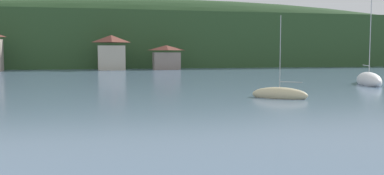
{
  "coord_description": "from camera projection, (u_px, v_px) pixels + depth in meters",
  "views": [
    {
      "loc": [
        -4.28,
        35.01,
        4.23
      ],
      "look_at": [
        0.0,
        53.43,
        2.64
      ],
      "focal_mm": 40.12,
      "sensor_mm": 36.0,
      "label": 1
    }
  ],
  "objects": [
    {
      "name": "wooded_hillside",
      "position": [
        143.0,
        46.0,
        134.41
      ],
      "size": [
        352.0,
        50.63,
        32.46
      ],
      "color": "#2D4C28",
      "rests_on": "ground_plane"
    },
    {
      "name": "shore_building_central",
      "position": [
        111.0,
        53.0,
        98.45
      ],
      "size": [
        6.37,
        5.07,
        7.99
      ],
      "color": "#BCB29E",
      "rests_on": "ground_plane"
    },
    {
      "name": "shore_building_eastcentral",
      "position": [
        166.0,
        58.0,
        100.71
      ],
      "size": [
        6.5,
        3.54,
        5.7
      ],
      "color": "gray",
      "rests_on": "ground_plane"
    },
    {
      "name": "sailboat_far_6",
      "position": [
        279.0,
        95.0,
        38.98
      ],
      "size": [
        4.93,
        4.41,
        7.84
      ],
      "rotation": [
        0.0,
        0.0,
        2.46
      ],
      "color": "#CCBC8E",
      "rests_on": "ground_plane"
    },
    {
      "name": "sailboat_far_0",
      "position": [
        369.0,
        81.0,
        54.78
      ],
      "size": [
        5.18,
        8.69,
        12.53
      ],
      "rotation": [
        0.0,
        0.0,
        4.34
      ],
      "color": "white",
      "rests_on": "ground_plane"
    }
  ]
}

